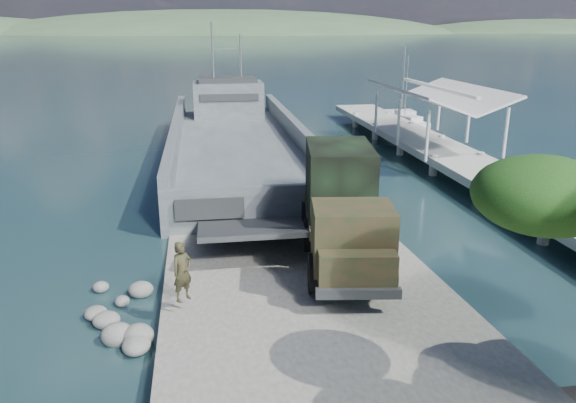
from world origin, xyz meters
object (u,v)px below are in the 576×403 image
object	(u,v)px
sailboat_near	(405,123)
sailboat_far	(402,118)
landing_craft	(236,150)
soldier	(183,283)
pier	(440,142)
military_truck	(343,207)

from	to	relation	value
sailboat_near	sailboat_far	bearing A→B (deg)	57.70
landing_craft	soldier	size ratio (longest dim) A/B	17.64
soldier	sailboat_near	xyz separation A→B (m)	(20.27, 33.66, -1.12)
pier	sailboat_near	bearing A→B (deg)	78.07
pier	landing_craft	distance (m)	14.16
soldier	sailboat_far	distance (m)	42.11
pier	sailboat_far	distance (m)	17.70
landing_craft	military_truck	size ratio (longest dim) A/B	3.76
landing_craft	soldier	bearing A→B (deg)	-97.97
soldier	sailboat_far	size ratio (longest dim) A/B	0.26
soldier	sailboat_near	distance (m)	39.31
soldier	military_truck	bearing A→B (deg)	-8.26
pier	sailboat_far	xyz separation A→B (m)	(3.75, 17.26, -1.20)
landing_craft	sailboat_near	distance (m)	20.25
landing_craft	sailboat_far	xyz separation A→B (m)	(17.53, 14.10, -0.44)
soldier	sailboat_near	bearing A→B (deg)	20.67
soldier	sailboat_far	xyz separation A→B (m)	(20.98, 36.50, -1.08)
landing_craft	sailboat_far	size ratio (longest dim) A/B	4.59
military_truck	soldier	distance (m)	7.18
sailboat_far	soldier	bearing A→B (deg)	-118.55
pier	military_truck	xyz separation A→B (m)	(-11.08, -15.69, 0.96)
military_truck	sailboat_far	xyz separation A→B (m)	(14.84, 32.95, -2.16)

